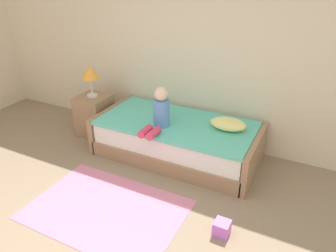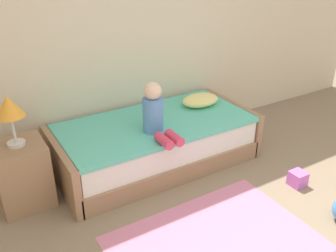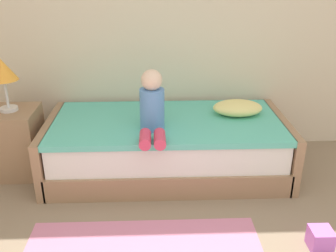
{
  "view_description": "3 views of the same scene",
  "coord_description": "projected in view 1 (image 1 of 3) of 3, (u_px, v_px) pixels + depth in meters",
  "views": [
    {
      "loc": [
        1.43,
        -1.32,
        2.28
      ],
      "look_at": [
        -0.11,
        1.75,
        0.55
      ],
      "focal_mm": 34.19,
      "sensor_mm": 36.0,
      "label": 1
    },
    {
      "loc": [
        -1.77,
        -0.99,
        2.13
      ],
      "look_at": [
        -0.11,
        1.75,
        0.55
      ],
      "focal_mm": 39.21,
      "sensor_mm": 36.0,
      "label": 2
    },
    {
      "loc": [
        -0.22,
        -1.1,
        1.79
      ],
      "look_at": [
        -0.11,
        1.75,
        0.55
      ],
      "focal_mm": 41.13,
      "sensor_mm": 36.0,
      "label": 3
    }
  ],
  "objects": [
    {
      "name": "wall_rear",
      "position": [
        206.0,
        38.0,
        4.08
      ],
      "size": [
        7.2,
        0.1,
        2.9
      ],
      "primitive_type": "cube",
      "color": "beige",
      "rests_on": "ground"
    },
    {
      "name": "toy_block",
      "position": [
        222.0,
        228.0,
        3.0
      ],
      "size": [
        0.15,
        0.15,
        0.15
      ],
      "primitive_type": "cube",
      "rotation": [
        0.0,
        0.0,
        1.56
      ],
      "color": "#CC66D8",
      "rests_on": "ground"
    },
    {
      "name": "bed",
      "position": [
        177.0,
        139.0,
        4.19
      ],
      "size": [
        2.11,
        1.0,
        0.5
      ],
      "color": "#997556",
      "rests_on": "ground"
    },
    {
      "name": "nightstand",
      "position": [
        95.0,
        115.0,
        4.72
      ],
      "size": [
        0.44,
        0.44,
        0.6
      ],
      "primitive_type": "cube",
      "color": "#997556",
      "rests_on": "ground"
    },
    {
      "name": "child_figure",
      "position": [
        159.0,
        112.0,
        3.85
      ],
      "size": [
        0.2,
        0.51,
        0.5
      ],
      "color": "#598CD1",
      "rests_on": "bed"
    },
    {
      "name": "pillow",
      "position": [
        228.0,
        124.0,
        3.87
      ],
      "size": [
        0.44,
        0.3,
        0.13
      ],
      "primitive_type": "ellipsoid",
      "color": "#F2E58C",
      "rests_on": "bed"
    },
    {
      "name": "table_lamp",
      "position": [
        90.0,
        74.0,
        4.43
      ],
      "size": [
        0.24,
        0.24,
        0.45
      ],
      "color": "silver",
      "rests_on": "nightstand"
    },
    {
      "name": "area_rug",
      "position": [
        106.0,
        209.0,
        3.34
      ],
      "size": [
        1.6,
        1.1,
        0.01
      ],
      "primitive_type": "cube",
      "color": "pink",
      "rests_on": "ground"
    }
  ]
}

